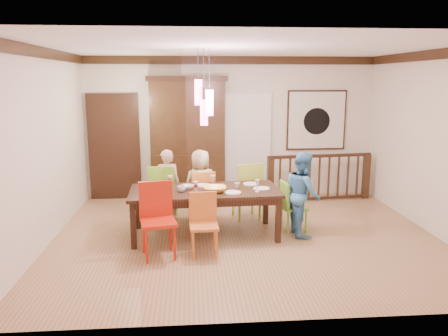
{
  "coord_description": "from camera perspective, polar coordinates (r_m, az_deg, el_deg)",
  "views": [
    {
      "loc": [
        -0.85,
        -6.53,
        2.44
      ],
      "look_at": [
        -0.32,
        0.31,
        1.05
      ],
      "focal_mm": 35.0,
      "sensor_mm": 36.0,
      "label": 1
    }
  ],
  "objects": [
    {
      "name": "plate_near_mid",
      "position": [
        6.63,
        1.14,
        -3.22
      ],
      "size": [
        0.26,
        0.26,
        0.01
      ],
      "primitive_type": "cylinder",
      "color": "white",
      "rests_on": "dining_table"
    },
    {
      "name": "plate_end_right",
      "position": [
        6.89,
        4.93,
        -2.69
      ],
      "size": [
        0.26,
        0.26,
        0.01
      ],
      "primitive_type": "cylinder",
      "color": "white",
      "rests_on": "dining_table"
    },
    {
      "name": "person_far_mid",
      "position": [
        7.64,
        -3.06,
        -2.25
      ],
      "size": [
        0.7,
        0.55,
        1.25
      ],
      "primitive_type": "imported",
      "rotation": [
        0.0,
        0.0,
        3.43
      ],
      "color": "beige",
      "rests_on": "floor"
    },
    {
      "name": "person_far_left",
      "position": [
        7.68,
        -7.44,
        -2.23
      ],
      "size": [
        0.48,
        0.34,
        1.26
      ],
      "primitive_type": "imported",
      "rotation": [
        0.0,
        0.0,
        3.21
      ],
      "color": "beige",
      "rests_on": "floor"
    },
    {
      "name": "pendant_cluster",
      "position": [
        6.64,
        -2.65,
        8.59
      ],
      "size": [
        0.27,
        0.21,
        1.14
      ],
      "color": "#FF4C83",
      "rests_on": "ceiling"
    },
    {
      "name": "balustrade",
      "position": [
        9.08,
        12.33,
        -1.11
      ],
      "size": [
        2.2,
        0.31,
        0.96
      ],
      "rotation": [
        0.0,
        0.0,
        0.1
      ],
      "color": "black",
      "rests_on": "floor"
    },
    {
      "name": "dining_table",
      "position": [
        6.86,
        -2.54,
        -3.44
      ],
      "size": [
        2.36,
        1.15,
        0.75
      ],
      "rotation": [
        0.0,
        0.0,
        0.04
      ],
      "color": "black",
      "rests_on": "floor"
    },
    {
      "name": "chair_near_left",
      "position": [
        6.12,
        -8.61,
        -6.2
      ],
      "size": [
        0.56,
        0.56,
        1.04
      ],
      "rotation": [
        0.0,
        0.0,
        0.2
      ],
      "color": "#B31D0B",
      "rests_on": "floor"
    },
    {
      "name": "chair_far_right",
      "position": [
        7.73,
        2.94,
        -2.4
      ],
      "size": [
        0.55,
        0.55,
        1.03
      ],
      "rotation": [
        0.0,
        0.0,
        3.36
      ],
      "color": "#96B132",
      "rests_on": "floor"
    },
    {
      "name": "plate_far_left",
      "position": [
        7.15,
        -7.98,
        -2.24
      ],
      "size": [
        0.26,
        0.26,
        0.01
      ],
      "primitive_type": "cylinder",
      "color": "white",
      "rests_on": "dining_table"
    },
    {
      "name": "chair_far_left",
      "position": [
        7.68,
        -7.88,
        -2.68
      ],
      "size": [
        0.51,
        0.51,
        1.0
      ],
      "rotation": [
        0.0,
        0.0,
        3.02
      ],
      "color": "#7CCB2E",
      "rests_on": "floor"
    },
    {
      "name": "chair_end_right",
      "position": [
        7.17,
        9.13,
        -4.55
      ],
      "size": [
        0.42,
        0.42,
        0.83
      ],
      "rotation": [
        0.0,
        0.0,
        1.7
      ],
      "color": "#6DB22D",
      "rests_on": "floor"
    },
    {
      "name": "napkin",
      "position": [
        6.51,
        -3.06,
        -3.51
      ],
      "size": [
        0.18,
        0.14,
        0.01
      ],
      "primitive_type": "cube",
      "color": "#D83359",
      "rests_on": "dining_table"
    },
    {
      "name": "painting",
      "position": [
        9.41,
        11.97,
        6.12
      ],
      "size": [
        1.25,
        0.06,
        1.25
      ],
      "color": "black",
      "rests_on": "wall_back"
    },
    {
      "name": "crown_molding",
      "position": [
        6.6,
        3.04,
        14.77
      ],
      "size": [
        6.0,
        5.0,
        0.16
      ],
      "primitive_type": null,
      "color": "black",
      "rests_on": "wall_back"
    },
    {
      "name": "plate_far_right",
      "position": [
        7.18,
        3.56,
        -2.08
      ],
      "size": [
        0.26,
        0.26,
        0.01
      ],
      "primitive_type": "cylinder",
      "color": "white",
      "rests_on": "dining_table"
    },
    {
      "name": "chair_near_mid",
      "position": [
        6.14,
        -2.65,
        -6.93
      ],
      "size": [
        0.41,
        0.41,
        0.87
      ],
      "rotation": [
        0.0,
        0.0,
        0.04
      ],
      "color": "#C46627",
      "rests_on": "floor"
    },
    {
      "name": "panel_door",
      "position": [
        9.22,
        -14.11,
        2.47
      ],
      "size": [
        1.04,
        0.07,
        2.24
      ],
      "primitive_type": "cube",
      "color": "black",
      "rests_on": "wall_back"
    },
    {
      "name": "plate_near_left",
      "position": [
        6.52,
        -9.29,
        -3.63
      ],
      "size": [
        0.26,
        0.26,
        0.01
      ],
      "primitive_type": "cylinder",
      "color": "white",
      "rests_on": "dining_table"
    },
    {
      "name": "wine_glass_a",
      "position": [
        7.01,
        -7.08,
        -1.75
      ],
      "size": [
        0.08,
        0.08,
        0.19
      ],
      "primitive_type": null,
      "color": "#590C19",
      "rests_on": "dining_table"
    },
    {
      "name": "china_hutch",
      "position": [
        8.91,
        -4.76,
        3.82
      ],
      "size": [
        1.59,
        0.46,
        2.51
      ],
      "color": "black",
      "rests_on": "floor"
    },
    {
      "name": "wine_glass_b",
      "position": [
        6.98,
        -1.47,
        -1.72
      ],
      "size": [
        0.08,
        0.08,
        0.19
      ],
      "primitive_type": null,
      "color": "silver",
      "rests_on": "dining_table"
    },
    {
      "name": "wine_glass_c",
      "position": [
        6.57,
        -3.67,
        -2.59
      ],
      "size": [
        0.08,
        0.08,
        0.19
      ],
      "primitive_type": null,
      "color": "#590C19",
      "rests_on": "dining_table"
    },
    {
      "name": "small_bowl",
      "position": [
        6.89,
        -4.79,
        -2.49
      ],
      "size": [
        0.25,
        0.25,
        0.06
      ],
      "primitive_type": "imported",
      "rotation": [
        0.0,
        0.0,
        -0.29
      ],
      "color": "white",
      "rests_on": "dining_table"
    },
    {
      "name": "white_doorway",
      "position": [
        9.18,
        3.1,
        2.77
      ],
      "size": [
        0.97,
        0.05,
        2.22
      ],
      "primitive_type": "cube",
      "color": "silver",
      "rests_on": "wall_back"
    },
    {
      "name": "wall_right",
      "position": [
        7.65,
        25.85,
        2.9
      ],
      "size": [
        0.0,
        5.0,
        5.0
      ],
      "primitive_type": "plane",
      "rotation": [
        1.57,
        0.0,
        -1.57
      ],
      "color": "beige",
      "rests_on": "floor"
    },
    {
      "name": "serving_bowl",
      "position": [
        6.68,
        -1.21,
        -2.78
      ],
      "size": [
        0.35,
        0.35,
        0.09
      ],
      "primitive_type": "imported",
      "rotation": [
        0.0,
        0.0,
        -0.0
      ],
      "color": "yellow",
      "rests_on": "dining_table"
    },
    {
      "name": "ceiling",
      "position": [
        6.6,
        3.05,
        15.47
      ],
      "size": [
        6.0,
        6.0,
        0.0
      ],
      "primitive_type": "plane",
      "rotation": [
        3.14,
        0.0,
        0.0
      ],
      "color": "white",
      "rests_on": "wall_back"
    },
    {
      "name": "chair_far_mid",
      "position": [
        7.58,
        -3.05,
        -3.18
      ],
      "size": [
        0.5,
        0.5,
        0.91
      ],
      "rotation": [
        0.0,
        0.0,
        3.38
      ],
      "color": "orange",
      "rests_on": "floor"
    },
    {
      "name": "person_end_right",
      "position": [
        7.04,
        10.26,
        -3.29
      ],
      "size": [
        0.54,
        0.67,
        1.33
      ],
      "primitive_type": "imported",
      "rotation": [
        0.0,
        0.0,
        1.62
      ],
      "color": "#458AC1",
      "rests_on": "floor"
    },
    {
      "name": "wine_glass_d",
      "position": [
        6.7,
        4.37,
        -2.32
      ],
      "size": [
        0.08,
        0.08,
        0.19
      ],
      "primitive_type": null,
      "color": "silver",
      "rests_on": "dining_table"
    },
    {
      "name": "floor",
      "position": [
        7.02,
        2.8,
        -8.85
      ],
      "size": [
        6.0,
        6.0,
        0.0
      ],
      "primitive_type": "plane",
      "color": "#936947",
      "rests_on": "ground"
    },
    {
      "name": "plate_far_mid",
      "position": [
        7.09,
        -2.81,
        -2.25
      ],
      "size": [
        0.26,
        0.26,
        0.01
      ],
      "primitive_type": "cylinder",
      "color": "white",
      "rests_on": "dining_table"
    },
    {
      "name": "cup_right",
      "position": [
        6.94,
        1.73,
        -2.26
      ],
      "size": [
        0.11,
        0.11,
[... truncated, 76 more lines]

